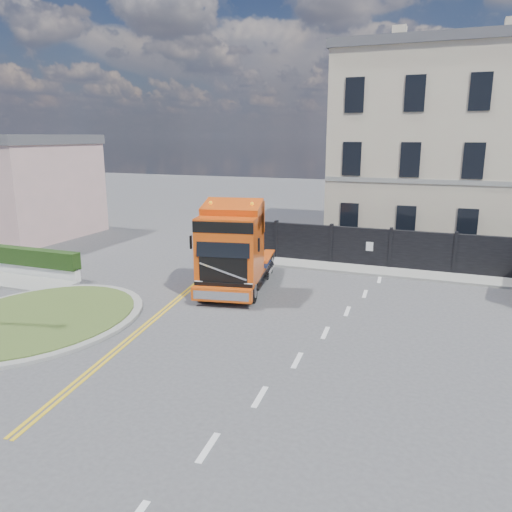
% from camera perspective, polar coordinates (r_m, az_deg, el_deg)
% --- Properties ---
extents(ground, '(120.00, 120.00, 0.00)m').
position_cam_1_polar(ground, '(18.45, -0.81, -7.09)').
color(ground, '#424244').
rests_on(ground, ground).
extents(traffic_island, '(6.80, 6.80, 0.17)m').
position_cam_1_polar(traffic_island, '(19.78, -23.61, -6.58)').
color(traffic_island, gray).
rests_on(traffic_island, ground).
extents(hedge_wall, '(8.00, 0.55, 1.35)m').
position_cam_1_polar(hedge_wall, '(26.79, -26.28, -0.30)').
color(hedge_wall, silver).
rests_on(hedge_wall, ground).
extents(seaside_bldg_pink, '(8.00, 8.00, 6.00)m').
position_cam_1_polar(seaside_bldg_pink, '(36.56, -25.64, 6.73)').
color(seaside_bldg_pink, '#BA9591').
rests_on(seaside_bldg_pink, ground).
extents(hoarding_fence, '(18.80, 0.25, 2.00)m').
position_cam_1_polar(hoarding_fence, '(25.63, 20.75, 0.26)').
color(hoarding_fence, black).
rests_on(hoarding_fence, ground).
extents(georgian_building, '(12.30, 10.30, 12.80)m').
position_cam_1_polar(georgian_building, '(32.54, 20.65, 11.42)').
color(georgian_building, beige).
rests_on(georgian_building, ground).
extents(pavement_far, '(20.00, 1.60, 0.12)m').
position_cam_1_polar(pavement_far, '(24.98, 19.28, -2.18)').
color(pavement_far, gray).
rests_on(pavement_far, ground).
extents(truck, '(3.52, 6.72, 3.83)m').
position_cam_1_polar(truck, '(21.09, -2.57, 0.41)').
color(truck, black).
rests_on(truck, ground).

